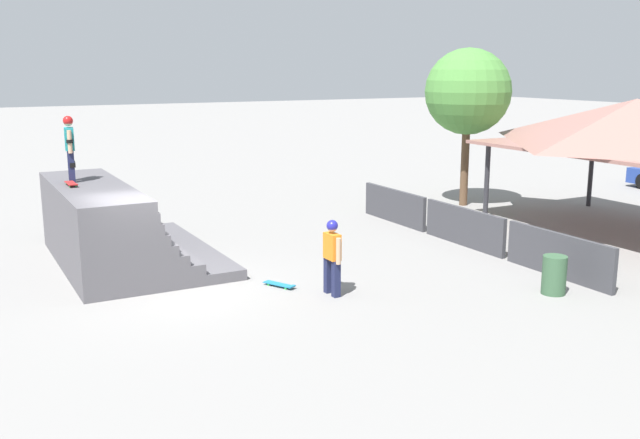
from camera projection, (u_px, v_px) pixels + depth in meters
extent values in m
plane|color=gray|center=(157.00, 288.00, 15.92)|extent=(160.00, 160.00, 0.00)
cube|color=#565459|center=(137.00, 256.00, 18.16)|extent=(5.82, 3.67, 0.25)
cube|color=#565459|center=(117.00, 248.00, 17.88)|extent=(5.82, 2.69, 0.25)
cube|color=#565459|center=(109.00, 239.00, 17.75)|extent=(5.82, 2.33, 0.25)
cube|color=#565459|center=(103.00, 230.00, 17.64)|extent=(5.82, 2.09, 0.25)
cube|color=#565459|center=(99.00, 220.00, 17.54)|extent=(5.82, 1.91, 0.25)
cube|color=#565459|center=(96.00, 211.00, 17.46)|extent=(5.82, 1.79, 0.25)
cube|color=#565459|center=(93.00, 201.00, 17.39)|extent=(5.82, 1.71, 0.25)
cube|color=#565459|center=(91.00, 190.00, 17.33)|extent=(5.82, 1.66, 0.25)
cylinder|color=silver|center=(125.00, 184.00, 17.68)|extent=(5.71, 0.07, 0.07)
cube|color=#1E2347|center=(71.00, 167.00, 17.60)|extent=(0.17, 0.17, 0.79)
cube|color=black|center=(73.00, 165.00, 17.60)|extent=(0.20, 0.16, 0.12)
cube|color=#1E2347|center=(71.00, 165.00, 17.92)|extent=(0.17, 0.17, 0.79)
cube|color=black|center=(72.00, 163.00, 17.92)|extent=(0.20, 0.16, 0.12)
cube|color=teal|center=(69.00, 139.00, 17.62)|extent=(0.45, 0.27, 0.56)
cylinder|color=tan|center=(70.00, 142.00, 17.39)|extent=(0.12, 0.12, 0.56)
cylinder|color=black|center=(70.00, 141.00, 17.38)|extent=(0.18, 0.18, 0.08)
cylinder|color=tan|center=(69.00, 140.00, 17.87)|extent=(0.12, 0.12, 0.56)
cylinder|color=black|center=(69.00, 139.00, 17.87)|extent=(0.18, 0.18, 0.08)
sphere|color=tan|center=(68.00, 122.00, 17.53)|extent=(0.22, 0.22, 0.22)
sphere|color=#B21919|center=(68.00, 121.00, 17.53)|extent=(0.24, 0.24, 0.24)
cylinder|color=green|center=(76.00, 186.00, 17.06)|extent=(0.05, 0.03, 0.05)
cylinder|color=green|center=(70.00, 186.00, 16.99)|extent=(0.05, 0.03, 0.05)
cylinder|color=green|center=(72.00, 183.00, 17.46)|extent=(0.05, 0.03, 0.05)
cylinder|color=green|center=(66.00, 183.00, 17.40)|extent=(0.05, 0.03, 0.05)
cube|color=#B22323|center=(71.00, 183.00, 17.22)|extent=(0.76, 0.20, 0.02)
cube|color=#B22323|center=(73.00, 184.00, 16.92)|extent=(0.09, 0.20, 0.02)
cube|color=#1E2347|center=(328.00, 275.00, 15.55)|extent=(0.15, 0.15, 0.80)
cube|color=#1E2347|center=(336.00, 279.00, 15.25)|extent=(0.15, 0.15, 0.80)
cube|color=orange|center=(332.00, 246.00, 15.25)|extent=(0.43, 0.22, 0.57)
cylinder|color=tan|center=(326.00, 246.00, 15.49)|extent=(0.11, 0.11, 0.57)
cylinder|color=tan|center=(338.00, 251.00, 15.03)|extent=(0.11, 0.11, 0.57)
sphere|color=tan|center=(332.00, 227.00, 15.16)|extent=(0.22, 0.22, 0.22)
sphere|color=#232399|center=(332.00, 226.00, 15.16)|extent=(0.25, 0.25, 0.25)
cylinder|color=green|center=(289.00, 287.00, 15.94)|extent=(0.06, 0.05, 0.05)
cylinder|color=green|center=(286.00, 288.00, 15.83)|extent=(0.06, 0.05, 0.05)
cylinder|color=green|center=(272.00, 283.00, 16.22)|extent=(0.06, 0.05, 0.05)
cylinder|color=green|center=(269.00, 284.00, 16.11)|extent=(0.06, 0.05, 0.05)
cube|color=teal|center=(279.00, 284.00, 16.02)|extent=(0.80, 0.53, 0.02)
cube|color=teal|center=(292.00, 286.00, 15.81)|extent=(0.17, 0.22, 0.02)
cube|color=#3D3D42|center=(394.00, 206.00, 22.60)|extent=(3.22, 0.12, 1.05)
cube|color=#3D3D42|center=(464.00, 227.00, 19.64)|extent=(3.22, 0.12, 1.05)
cube|color=#3D3D42|center=(559.00, 255.00, 16.69)|extent=(3.22, 0.12, 1.05)
cylinder|color=#2D2D33|center=(487.00, 182.00, 22.89)|extent=(0.16, 0.16, 2.44)
cylinder|color=#2D2D33|center=(591.00, 172.00, 25.08)|extent=(0.16, 0.16, 2.44)
cube|color=#9E6B60|center=(633.00, 150.00, 20.71)|extent=(8.22, 5.59, 0.10)
pyramid|color=#9E6B60|center=(635.00, 123.00, 20.55)|extent=(8.05, 5.47, 1.41)
cylinder|color=brown|center=(465.00, 164.00, 25.20)|extent=(0.28, 0.28, 2.93)
sphere|color=#4C893D|center=(468.00, 92.00, 24.66)|extent=(2.98, 2.98, 2.98)
cylinder|color=#385B3D|center=(554.00, 275.00, 15.45)|extent=(0.52, 0.52, 0.85)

